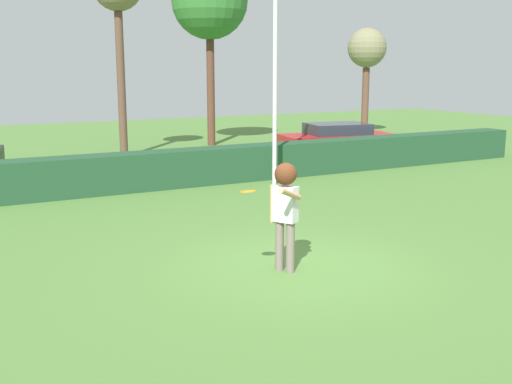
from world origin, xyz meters
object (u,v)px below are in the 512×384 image
(frisbee, at_px, (248,191))
(lamppost, at_px, (275,53))
(parked_car_red, at_px, (337,138))
(maple_tree, at_px, (210,2))
(person, at_px, (285,202))
(birch_tree, at_px, (367,51))

(frisbee, distance_m, lamppost, 8.49)
(parked_car_red, xyz_separation_m, maple_tree, (-2.67, 5.45, 5.23))
(lamppost, distance_m, maple_tree, 9.70)
(person, distance_m, birch_tree, 21.61)
(parked_car_red, bearing_deg, birch_tree, 44.73)
(frisbee, relative_size, maple_tree, 0.03)
(parked_car_red, distance_m, maple_tree, 8.01)
(lamppost, relative_size, birch_tree, 1.30)
(person, relative_size, maple_tree, 0.24)
(person, height_order, lamppost, lamppost)
(frisbee, xyz_separation_m, lamppost, (4.43, 6.88, 2.24))
(lamppost, xyz_separation_m, maple_tree, (2.17, 9.18, 2.25))
(person, bearing_deg, parked_car_red, 50.84)
(frisbee, xyz_separation_m, parked_car_red, (9.28, 10.62, -0.75))
(frisbee, height_order, birch_tree, birch_tree)
(frisbee, relative_size, lamppost, 0.04)
(person, distance_m, lamppost, 8.08)
(frisbee, distance_m, parked_car_red, 14.12)
(parked_car_red, distance_m, birch_tree, 8.62)
(lamppost, height_order, parked_car_red, lamppost)
(person, height_order, maple_tree, maple_tree)
(frisbee, relative_size, birch_tree, 0.05)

